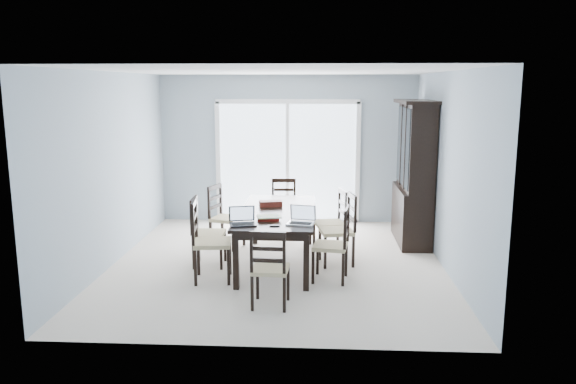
# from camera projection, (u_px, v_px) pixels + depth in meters

# --- Properties ---
(floor) EXTENTS (5.00, 5.00, 0.00)m
(floor) POSITION_uv_depth(u_px,v_px,m) (277.00, 264.00, 7.72)
(floor) COLOR beige
(floor) RESTS_ON ground
(ceiling) EXTENTS (5.00, 5.00, 0.00)m
(ceiling) POSITION_uv_depth(u_px,v_px,m) (277.00, 71.00, 7.24)
(ceiling) COLOR white
(ceiling) RESTS_ON back_wall
(back_wall) EXTENTS (4.50, 0.02, 2.60)m
(back_wall) POSITION_uv_depth(u_px,v_px,m) (288.00, 149.00, 9.93)
(back_wall) COLOR #8F9FAB
(back_wall) RESTS_ON floor
(wall_left) EXTENTS (0.02, 5.00, 2.60)m
(wall_left) POSITION_uv_depth(u_px,v_px,m) (112.00, 169.00, 7.60)
(wall_left) COLOR #8F9FAB
(wall_left) RESTS_ON floor
(wall_right) EXTENTS (0.02, 5.00, 2.60)m
(wall_right) POSITION_uv_depth(u_px,v_px,m) (448.00, 172.00, 7.36)
(wall_right) COLOR #8F9FAB
(wall_right) RESTS_ON floor
(balcony) EXTENTS (4.50, 2.00, 0.10)m
(balcony) POSITION_uv_depth(u_px,v_px,m) (290.00, 211.00, 11.17)
(balcony) COLOR gray
(balcony) RESTS_ON ground
(railing) EXTENTS (4.50, 0.06, 1.10)m
(railing) POSITION_uv_depth(u_px,v_px,m) (293.00, 174.00, 12.03)
(railing) COLOR #99999E
(railing) RESTS_ON balcony
(dining_table) EXTENTS (1.00, 2.20, 0.75)m
(dining_table) POSITION_uv_depth(u_px,v_px,m) (277.00, 216.00, 7.60)
(dining_table) COLOR black
(dining_table) RESTS_ON floor
(china_hutch) EXTENTS (0.50, 1.38, 2.20)m
(china_hutch) POSITION_uv_depth(u_px,v_px,m) (414.00, 174.00, 8.64)
(china_hutch) COLOR black
(china_hutch) RESTS_ON floor
(sliding_door) EXTENTS (2.52, 0.05, 2.18)m
(sliding_door) POSITION_uv_depth(u_px,v_px,m) (288.00, 162.00, 9.95)
(sliding_door) COLOR silver
(sliding_door) RESTS_ON floor
(chair_left_near) EXTENTS (0.51, 0.50, 1.19)m
(chair_left_near) POSITION_uv_depth(u_px,v_px,m) (204.00, 232.00, 6.96)
(chair_left_near) COLOR black
(chair_left_near) RESTS_ON floor
(chair_left_mid) EXTENTS (0.43, 0.42, 1.09)m
(chair_left_mid) POSITION_uv_depth(u_px,v_px,m) (202.00, 224.00, 7.56)
(chair_left_mid) COLOR black
(chair_left_mid) RESTS_ON floor
(chair_left_far) EXTENTS (0.53, 0.52, 1.10)m
(chair_left_far) POSITION_uv_depth(u_px,v_px,m) (221.00, 209.00, 8.43)
(chair_left_far) COLOR black
(chair_left_far) RESTS_ON floor
(chair_right_near) EXTENTS (0.48, 0.47, 1.09)m
(chair_right_near) POSITION_uv_depth(u_px,v_px,m) (338.00, 236.00, 6.96)
(chair_right_near) COLOR black
(chair_right_near) RESTS_ON floor
(chair_right_mid) EXTENTS (0.51, 0.50, 1.13)m
(chair_right_mid) POSITION_uv_depth(u_px,v_px,m) (344.00, 221.00, 7.63)
(chair_right_mid) COLOR black
(chair_right_mid) RESTS_ON floor
(chair_right_far) EXTENTS (0.50, 0.49, 1.07)m
(chair_right_far) POSITION_uv_depth(u_px,v_px,m) (335.00, 214.00, 8.16)
(chair_right_far) COLOR black
(chair_right_far) RESTS_ON floor
(chair_end_near) EXTENTS (0.41, 0.42, 1.04)m
(chair_end_near) POSITION_uv_depth(u_px,v_px,m) (269.00, 261.00, 6.08)
(chair_end_near) COLOR black
(chair_end_near) RESTS_ON floor
(chair_end_far) EXTENTS (0.42, 0.43, 1.06)m
(chair_end_far) POSITION_uv_depth(u_px,v_px,m) (284.00, 201.00, 9.16)
(chair_end_far) COLOR black
(chair_end_far) RESTS_ON floor
(laptop_dark) EXTENTS (0.36, 0.29, 0.22)m
(laptop_dark) POSITION_uv_depth(u_px,v_px,m) (243.00, 221.00, 6.79)
(laptop_dark) COLOR black
(laptop_dark) RESTS_ON dining_table
(laptop_silver) EXTENTS (0.36, 0.28, 0.22)m
(laptop_silver) POSITION_uv_depth(u_px,v_px,m) (301.00, 220.00, 6.83)
(laptop_silver) COLOR silver
(laptop_silver) RESTS_ON dining_table
(book_stack) EXTENTS (0.34, 0.29, 0.05)m
(book_stack) POSITION_uv_depth(u_px,v_px,m) (268.00, 218.00, 7.07)
(book_stack) COLOR maroon
(book_stack) RESTS_ON dining_table
(cell_phone) EXTENTS (0.13, 0.06, 0.01)m
(cell_phone) POSITION_uv_depth(u_px,v_px,m) (275.00, 226.00, 6.74)
(cell_phone) COLOR black
(cell_phone) RESTS_ON dining_table
(game_box) EXTENTS (0.34, 0.22, 0.08)m
(game_box) POSITION_uv_depth(u_px,v_px,m) (271.00, 204.00, 7.85)
(game_box) COLOR #44120D
(game_box) RESTS_ON dining_table
(hot_tub) EXTENTS (1.78, 1.59, 0.92)m
(hot_tub) POSITION_uv_depth(u_px,v_px,m) (259.00, 186.00, 11.11)
(hot_tub) COLOR brown
(hot_tub) RESTS_ON balcony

